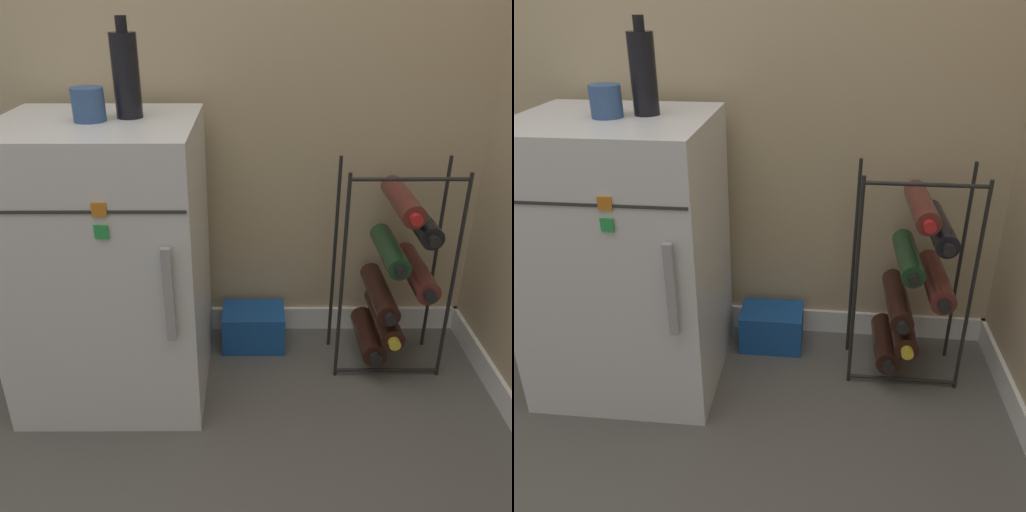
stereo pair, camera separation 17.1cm
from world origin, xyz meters
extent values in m
plane|color=#56544F|center=(0.00, 0.00, 0.00)|extent=(14.00, 14.00, 0.00)
cube|color=white|center=(0.00, 0.69, 0.04)|extent=(6.80, 0.01, 0.09)
cube|color=silver|center=(-0.33, 0.39, 0.44)|extent=(0.56, 0.51, 0.87)
cube|color=#2D2D2D|center=(-0.33, 0.13, 0.70)|extent=(0.55, 0.00, 0.01)
cube|color=#9E9EA3|center=(-0.11, 0.12, 0.48)|extent=(0.02, 0.02, 0.27)
cube|color=orange|center=(-0.26, 0.13, 0.71)|extent=(0.04, 0.01, 0.04)
cube|color=green|center=(-0.26, 0.13, 0.65)|extent=(0.04, 0.01, 0.04)
cylinder|color=black|center=(0.39, 0.40, 0.36)|extent=(0.01, 0.01, 0.72)
cylinder|color=black|center=(0.74, 0.40, 0.36)|extent=(0.01, 0.01, 0.72)
cylinder|color=black|center=(0.39, 0.58, 0.36)|extent=(0.01, 0.01, 0.72)
cylinder|color=black|center=(0.74, 0.58, 0.36)|extent=(0.01, 0.01, 0.72)
cylinder|color=black|center=(0.57, 0.40, 0.02)|extent=(0.35, 0.01, 0.01)
cylinder|color=black|center=(0.57, 0.40, 0.70)|extent=(0.35, 0.01, 0.01)
cylinder|color=black|center=(0.51, 0.49, 0.10)|extent=(0.08, 0.25, 0.08)
cylinder|color=black|center=(0.51, 0.35, 0.10)|extent=(0.04, 0.02, 0.04)
cylinder|color=black|center=(0.56, 0.49, 0.18)|extent=(0.08, 0.30, 0.08)
cylinder|color=gold|center=(0.56, 0.33, 0.18)|extent=(0.04, 0.02, 0.04)
cylinder|color=black|center=(0.54, 0.49, 0.27)|extent=(0.07, 0.31, 0.07)
cylinder|color=black|center=(0.54, 0.32, 0.27)|extent=(0.04, 0.02, 0.04)
cylinder|color=#56231E|center=(0.65, 0.49, 0.35)|extent=(0.08, 0.30, 0.08)
cylinder|color=black|center=(0.65, 0.33, 0.35)|extent=(0.04, 0.02, 0.04)
cylinder|color=#19381E|center=(0.56, 0.49, 0.43)|extent=(0.07, 0.28, 0.07)
cylinder|color=black|center=(0.56, 0.34, 0.43)|extent=(0.03, 0.02, 0.03)
cylinder|color=black|center=(0.64, 0.49, 0.54)|extent=(0.07, 0.31, 0.07)
cylinder|color=black|center=(0.64, 0.33, 0.54)|extent=(0.03, 0.02, 0.03)
cylinder|color=#56231E|center=(0.58, 0.49, 0.60)|extent=(0.07, 0.30, 0.07)
cylinder|color=red|center=(0.58, 0.33, 0.60)|extent=(0.03, 0.02, 0.03)
cube|color=#194C9E|center=(0.11, 0.59, 0.07)|extent=(0.23, 0.16, 0.15)
cylinder|color=#335184|center=(-0.33, 0.38, 0.92)|extent=(0.09, 0.09, 0.09)
cylinder|color=black|center=(-0.23, 0.43, 0.98)|extent=(0.07, 0.07, 0.22)
cylinder|color=black|center=(-0.23, 0.43, 1.11)|extent=(0.03, 0.03, 0.04)
camera|label=1|loc=(0.11, -1.10, 1.18)|focal=38.00mm
camera|label=2|loc=(0.28, -1.09, 1.18)|focal=38.00mm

